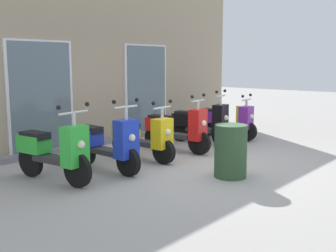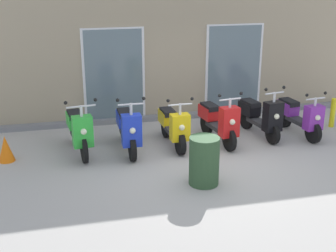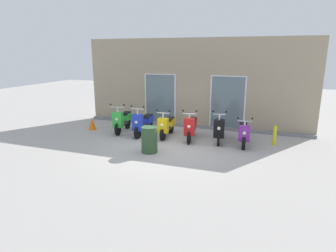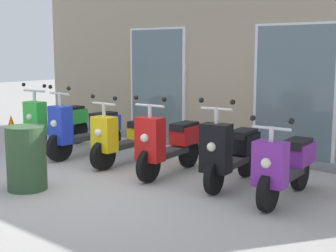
% 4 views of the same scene
% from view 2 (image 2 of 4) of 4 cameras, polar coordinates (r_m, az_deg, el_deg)
% --- Properties ---
extents(ground_plane, '(40.00, 40.00, 0.00)m').
position_cam_2_polar(ground_plane, '(9.13, 5.43, -4.49)').
color(ground_plane, '#A8A39E').
extents(storefront_facade, '(10.02, 0.50, 3.83)m').
position_cam_2_polar(storefront_facade, '(11.45, 0.76, 10.13)').
color(storefront_facade, gray).
rests_on(storefront_facade, ground_plane).
extents(scooter_green, '(0.63, 1.61, 1.27)m').
position_cam_2_polar(scooter_green, '(9.53, -10.94, -0.44)').
color(scooter_green, black).
rests_on(scooter_green, ground_plane).
extents(scooter_blue, '(0.57, 1.61, 1.28)m').
position_cam_2_polar(scooter_blue, '(9.52, -4.96, -0.33)').
color(scooter_blue, black).
rests_on(scooter_blue, ground_plane).
extents(scooter_yellow, '(0.56, 1.53, 1.18)m').
position_cam_2_polar(scooter_yellow, '(9.79, 0.63, 0.04)').
color(scooter_yellow, black).
rests_on(scooter_yellow, ground_plane).
extents(scooter_red, '(0.59, 1.58, 1.23)m').
position_cam_2_polar(scooter_red, '(10.00, 6.23, 0.66)').
color(scooter_red, black).
rests_on(scooter_red, ground_plane).
extents(scooter_black, '(0.60, 1.50, 1.26)m').
position_cam_2_polar(scooter_black, '(10.49, 11.33, 1.26)').
color(scooter_black, black).
rests_on(scooter_black, ground_plane).
extents(scooter_purple, '(0.57, 1.56, 1.12)m').
position_cam_2_polar(scooter_purple, '(10.81, 15.86, 1.22)').
color(scooter_purple, black).
rests_on(scooter_purple, ground_plane).
extents(trash_bin, '(0.53, 0.53, 0.87)m').
position_cam_2_polar(trash_bin, '(8.10, 4.47, -4.31)').
color(trash_bin, '#2D4C2D').
rests_on(trash_bin, ground_plane).
extents(curb_bollard, '(0.12, 0.12, 0.70)m').
position_cam_2_polar(curb_bollard, '(11.63, 19.63, 1.55)').
color(curb_bollard, yellow).
rests_on(curb_bollard, ground_plane).
extents(traffic_cone, '(0.32, 0.32, 0.52)m').
position_cam_2_polar(traffic_cone, '(9.60, -19.37, -2.65)').
color(traffic_cone, orange).
rests_on(traffic_cone, ground_plane).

